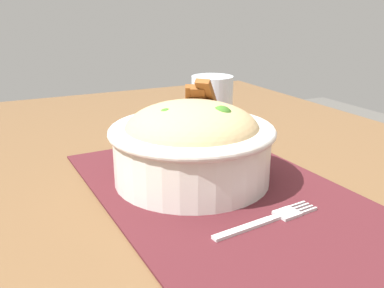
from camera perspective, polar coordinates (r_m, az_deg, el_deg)
name	(u,v)px	position (r m, az deg, el deg)	size (l,w,h in m)	color
table	(230,238)	(0.56, 5.12, -12.49)	(1.39, 0.89, 0.74)	brown
placemat	(224,193)	(0.53, 4.29, -6.61)	(0.45, 0.29, 0.00)	#47191E
bowl	(192,142)	(0.55, 0.01, 0.28)	(0.23, 0.23, 0.13)	silver
fork	(271,219)	(0.47, 10.59, -9.95)	(0.03, 0.14, 0.00)	silver
drinking_glass	(212,105)	(0.81, 2.72, 5.35)	(0.08, 0.08, 0.10)	silver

